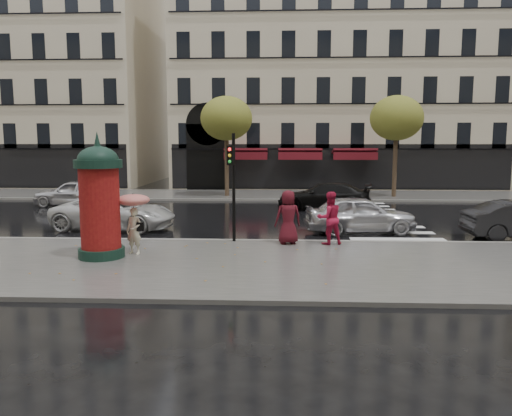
{
  "coord_description": "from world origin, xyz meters",
  "views": [
    {
      "loc": [
        1.47,
        -14.92,
        3.71
      ],
      "look_at": [
        0.71,
        1.5,
        1.51
      ],
      "focal_mm": 35.0,
      "sensor_mm": 36.0,
      "label": 1
    }
  ],
  "objects_px": {
    "car_black": "(324,196)",
    "car_far_silver": "(75,193)",
    "car_silver": "(360,214)",
    "woman_red": "(329,218)",
    "man_burgundy": "(288,217)",
    "car_white": "(114,213)",
    "morris_column": "(100,198)",
    "woman_umbrella": "(134,213)",
    "traffic_light": "(233,177)"
  },
  "relations": [
    {
      "from": "car_black",
      "to": "car_far_silver",
      "type": "xyz_separation_m",
      "value": [
        -14.18,
        0.76,
        0.04
      ]
    },
    {
      "from": "man_burgundy",
      "to": "car_silver",
      "type": "bearing_deg",
      "value": -150.03
    },
    {
      "from": "car_far_silver",
      "to": "car_silver",
      "type": "bearing_deg",
      "value": 65.44
    },
    {
      "from": "woman_red",
      "to": "car_white",
      "type": "relative_size",
      "value": 0.36
    },
    {
      "from": "woman_umbrella",
      "to": "traffic_light",
      "type": "distance_m",
      "value": 3.82
    },
    {
      "from": "car_silver",
      "to": "woman_red",
      "type": "bearing_deg",
      "value": 146.08
    },
    {
      "from": "car_silver",
      "to": "car_black",
      "type": "relative_size",
      "value": 0.89
    },
    {
      "from": "car_far_silver",
      "to": "woman_red",
      "type": "bearing_deg",
      "value": 54.34
    },
    {
      "from": "car_silver",
      "to": "woman_umbrella",
      "type": "bearing_deg",
      "value": 114.79
    },
    {
      "from": "traffic_light",
      "to": "car_black",
      "type": "height_order",
      "value": "traffic_light"
    },
    {
      "from": "man_burgundy",
      "to": "morris_column",
      "type": "relative_size",
      "value": 0.49
    },
    {
      "from": "car_white",
      "to": "car_black",
      "type": "xyz_separation_m",
      "value": [
        9.42,
        6.62,
        0.02
      ]
    },
    {
      "from": "car_white",
      "to": "car_black",
      "type": "bearing_deg",
      "value": -48.91
    },
    {
      "from": "morris_column",
      "to": "car_far_silver",
      "type": "relative_size",
      "value": 0.86
    },
    {
      "from": "woman_red",
      "to": "morris_column",
      "type": "bearing_deg",
      "value": 1.23
    },
    {
      "from": "man_burgundy",
      "to": "car_white",
      "type": "distance_m",
      "value": 7.98
    },
    {
      "from": "woman_umbrella",
      "to": "man_burgundy",
      "type": "relative_size",
      "value": 1.05
    },
    {
      "from": "man_burgundy",
      "to": "traffic_light",
      "type": "relative_size",
      "value": 0.49
    },
    {
      "from": "woman_umbrella",
      "to": "man_burgundy",
      "type": "distance_m",
      "value": 5.29
    },
    {
      "from": "traffic_light",
      "to": "car_silver",
      "type": "xyz_separation_m",
      "value": [
        4.95,
        2.6,
        -1.71
      ]
    },
    {
      "from": "man_burgundy",
      "to": "car_white",
      "type": "bearing_deg",
      "value": -38.58
    },
    {
      "from": "car_far_silver",
      "to": "morris_column",
      "type": "bearing_deg",
      "value": 28.16
    },
    {
      "from": "woman_umbrella",
      "to": "morris_column",
      "type": "relative_size",
      "value": 0.51
    },
    {
      "from": "woman_umbrella",
      "to": "car_silver",
      "type": "bearing_deg",
      "value": 31.04
    },
    {
      "from": "man_burgundy",
      "to": "car_silver",
      "type": "relative_size",
      "value": 0.43
    },
    {
      "from": "woman_umbrella",
      "to": "man_burgundy",
      "type": "bearing_deg",
      "value": 20.39
    },
    {
      "from": "car_silver",
      "to": "car_black",
      "type": "distance_m",
      "value": 6.99
    },
    {
      "from": "man_burgundy",
      "to": "car_silver",
      "type": "distance_m",
      "value": 4.19
    },
    {
      "from": "woman_umbrella",
      "to": "man_burgundy",
      "type": "xyz_separation_m",
      "value": [
        4.94,
        1.84,
        -0.36
      ]
    },
    {
      "from": "traffic_light",
      "to": "car_far_silver",
      "type": "xyz_separation_m",
      "value": [
        -10.08,
        10.3,
        -1.7
      ]
    },
    {
      "from": "car_black",
      "to": "man_burgundy",
      "type": "bearing_deg",
      "value": -4.99
    },
    {
      "from": "morris_column",
      "to": "car_black",
      "type": "bearing_deg",
      "value": 56.83
    },
    {
      "from": "morris_column",
      "to": "woman_umbrella",
      "type": "bearing_deg",
      "value": 28.73
    },
    {
      "from": "morris_column",
      "to": "car_white",
      "type": "height_order",
      "value": "morris_column"
    },
    {
      "from": "car_white",
      "to": "traffic_light",
      "type": "bearing_deg",
      "value": -112.79
    },
    {
      "from": "man_burgundy",
      "to": "car_black",
      "type": "distance_m",
      "value": 10.1
    },
    {
      "from": "morris_column",
      "to": "car_silver",
      "type": "bearing_deg",
      "value": 30.81
    },
    {
      "from": "woman_umbrella",
      "to": "traffic_light",
      "type": "relative_size",
      "value": 0.51
    },
    {
      "from": "car_silver",
      "to": "morris_column",
      "type": "bearing_deg",
      "value": 114.56
    },
    {
      "from": "woman_red",
      "to": "car_far_silver",
      "type": "bearing_deg",
      "value": -54.74
    },
    {
      "from": "man_burgundy",
      "to": "car_black",
      "type": "height_order",
      "value": "man_burgundy"
    },
    {
      "from": "car_black",
      "to": "car_far_silver",
      "type": "relative_size",
      "value": 1.11
    },
    {
      "from": "man_burgundy",
      "to": "car_silver",
      "type": "xyz_separation_m",
      "value": [
        2.98,
        2.93,
        -0.31
      ]
    },
    {
      "from": "woman_red",
      "to": "morris_column",
      "type": "distance_m",
      "value": 7.71
    },
    {
      "from": "woman_umbrella",
      "to": "car_far_silver",
      "type": "xyz_separation_m",
      "value": [
        -7.11,
        12.47,
        -0.66
      ]
    },
    {
      "from": "traffic_light",
      "to": "car_silver",
      "type": "relative_size",
      "value": 0.87
    },
    {
      "from": "morris_column",
      "to": "car_black",
      "type": "height_order",
      "value": "morris_column"
    },
    {
      "from": "traffic_light",
      "to": "woman_umbrella",
      "type": "bearing_deg",
      "value": -143.88
    },
    {
      "from": "traffic_light",
      "to": "car_black",
      "type": "relative_size",
      "value": 0.77
    },
    {
      "from": "woman_umbrella",
      "to": "car_silver",
      "type": "xyz_separation_m",
      "value": [
        7.92,
        4.77,
        -0.67
      ]
    }
  ]
}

